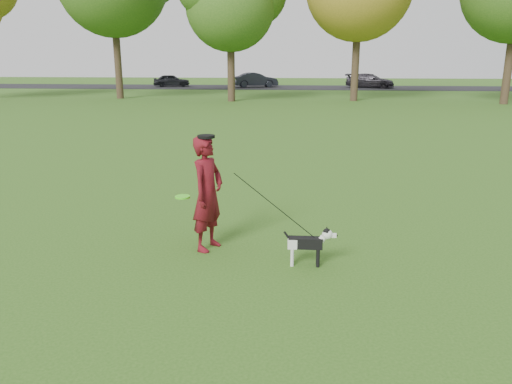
# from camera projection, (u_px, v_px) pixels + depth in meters

# --- Properties ---
(ground) EXTENTS (120.00, 120.00, 0.00)m
(ground) POSITION_uv_depth(u_px,v_px,m) (272.00, 249.00, 7.81)
(ground) COLOR #285116
(ground) RESTS_ON ground
(road) EXTENTS (120.00, 7.00, 0.02)m
(road) POSITION_uv_depth(u_px,v_px,m) (295.00, 87.00, 46.23)
(road) COLOR black
(road) RESTS_ON ground
(man) EXTENTS (0.64, 0.76, 1.78)m
(man) POSITION_uv_depth(u_px,v_px,m) (208.00, 194.00, 7.60)
(man) COLOR #530B16
(man) RESTS_ON ground
(dog) EXTENTS (0.77, 0.15, 0.59)m
(dog) POSITION_uv_depth(u_px,v_px,m) (310.00, 242.00, 7.10)
(dog) COLOR black
(dog) RESTS_ON ground
(car_left) EXTENTS (3.60, 2.08, 1.15)m
(car_left) POSITION_uv_depth(u_px,v_px,m) (172.00, 80.00, 47.01)
(car_left) COLOR black
(car_left) RESTS_ON road
(car_mid) EXTENTS (4.26, 2.42, 1.33)m
(car_mid) POSITION_uv_depth(u_px,v_px,m) (256.00, 80.00, 46.35)
(car_mid) COLOR black
(car_mid) RESTS_ON road
(car_right) EXTENTS (4.68, 2.95, 1.26)m
(car_right) POSITION_uv_depth(u_px,v_px,m) (370.00, 81.00, 45.51)
(car_right) COLOR #252228
(car_right) RESTS_ON road
(man_held_items) EXTENTS (2.15, 0.66, 1.40)m
(man_held_items) POSITION_uv_depth(u_px,v_px,m) (274.00, 205.00, 7.25)
(man_held_items) COLOR #50F21E
(man_held_items) RESTS_ON ground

